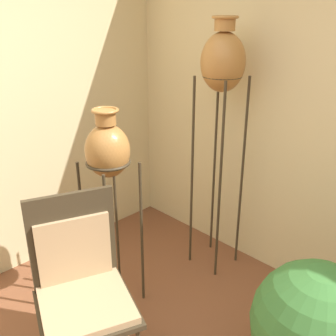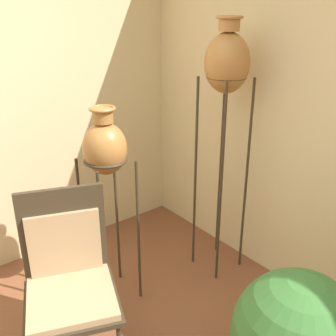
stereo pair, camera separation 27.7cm
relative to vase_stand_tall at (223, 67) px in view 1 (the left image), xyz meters
name	(u,v)px [view 1 (the left image)]	position (x,y,z in m)	size (l,w,h in m)	color
vase_stand_tall	(223,67)	(0.00, 0.00, 0.00)	(0.32, 0.32, 1.95)	#382D1E
vase_stand_medium	(108,154)	(-0.87, 0.20, -0.47)	(0.30, 0.30, 1.43)	#382D1E
chair	(81,281)	(-1.33, -0.11, -1.02)	(0.66, 0.66, 1.07)	#382D1E
potted_plant	(315,331)	(-0.61, -1.15, -1.16)	(0.67, 0.67, 0.83)	#B26647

